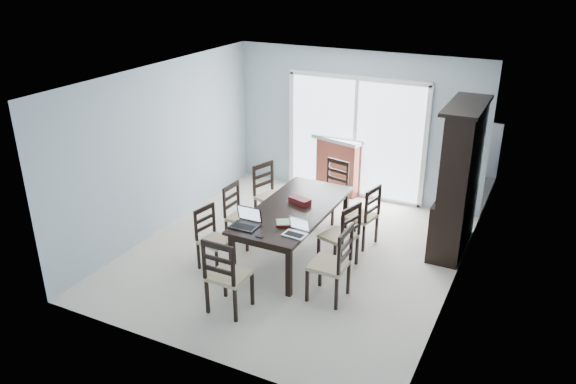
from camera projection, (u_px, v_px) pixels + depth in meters
name	position (u px, v px, depth m)	size (l,w,h in m)	color
floor	(293.00, 254.00, 8.25)	(5.00, 5.00, 0.00)	#EBE5CA
ceiling	(294.00, 77.00, 7.23)	(5.00, 5.00, 0.00)	white
back_wall	(356.00, 126.00, 9.80)	(4.50, 0.02, 2.60)	#97A8B4
wall_left	(163.00, 148.00, 8.66)	(0.02, 5.00, 2.60)	#97A8B4
wall_right	(460.00, 201.00, 6.82)	(0.02, 5.00, 2.60)	#97A8B4
balcony	(370.00, 178.00, 11.15)	(4.50, 2.00, 0.10)	gray
railing	(387.00, 136.00, 11.74)	(4.50, 0.06, 1.10)	#99999E
dining_table	(294.00, 213.00, 7.98)	(1.00, 2.20, 0.75)	black
china_hutch	(459.00, 181.00, 8.03)	(0.50, 1.38, 2.20)	black
sliding_door	(355.00, 138.00, 9.86)	(2.52, 0.05, 2.18)	silver
chair_left_near	(211.00, 231.00, 7.74)	(0.46, 0.45, 1.03)	black
chair_left_mid	(237.00, 208.00, 8.38)	(0.43, 0.42, 1.07)	black
chair_left_far	(268.00, 188.00, 8.99)	(0.56, 0.55, 1.15)	black
chair_right_near	(336.00, 257.00, 6.93)	(0.46, 0.45, 1.18)	black
chair_right_mid	(344.00, 229.00, 7.67)	(0.53, 0.53, 1.13)	black
chair_right_far	(366.00, 210.00, 8.28)	(0.51, 0.50, 1.11)	black
chair_end_near	(224.00, 269.00, 6.66)	(0.44, 0.46, 1.18)	black
chair_end_far	(334.00, 183.00, 9.20)	(0.51, 0.52, 1.13)	black
laptop_dark	(244.00, 223.00, 7.37)	(0.36, 0.26, 0.25)	black
laptop_silver	(295.00, 232.00, 7.16)	(0.31, 0.23, 0.20)	silver
book_stack	(285.00, 223.00, 7.46)	(0.31, 0.30, 0.04)	maroon
cell_phone	(259.00, 237.00, 7.13)	(0.10, 0.04, 0.01)	black
game_box	(300.00, 201.00, 8.09)	(0.31, 0.16, 0.08)	#501010
hot_tub	(338.00, 149.00, 11.06)	(2.39, 2.24, 1.04)	maroon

